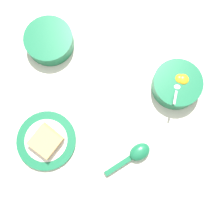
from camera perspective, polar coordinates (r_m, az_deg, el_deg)
name	(u,v)px	position (r m, az deg, el deg)	size (l,w,h in m)	color
ground_plane	(113,112)	(0.87, 0.25, -0.02)	(3.00, 3.00, 0.00)	silver
egg_bowl	(177,84)	(0.88, 13.93, 5.88)	(0.16, 0.16, 0.08)	#196B42
toast_plate	(46,140)	(0.87, -14.09, -6.03)	(0.19, 0.19, 0.01)	#196B42
toast_sandwich	(46,141)	(0.85, -14.26, -6.11)	(0.11, 0.12, 0.03)	tan
soup_spoon	(136,154)	(0.84, 5.26, -9.15)	(0.15, 0.13, 0.03)	#196B42
congee_bowl	(49,41)	(0.94, -13.51, 14.86)	(0.16, 0.16, 0.05)	#196B42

